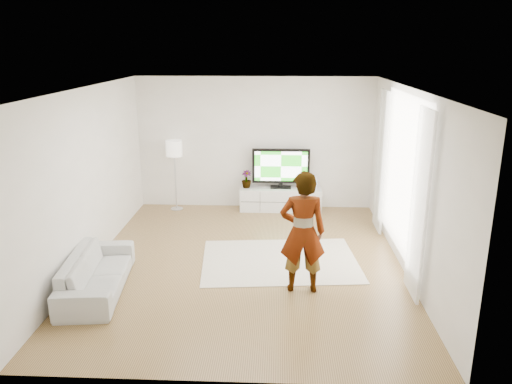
{
  "coord_description": "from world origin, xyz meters",
  "views": [
    {
      "loc": [
        0.5,
        -7.46,
        3.42
      ],
      "look_at": [
        0.14,
        0.4,
        1.09
      ],
      "focal_mm": 35.0,
      "sensor_mm": 36.0,
      "label": 1
    }
  ],
  "objects_px": {
    "player": "(303,232)",
    "sofa": "(97,273)",
    "television": "(281,167)",
    "media_console": "(280,199)",
    "rug": "(280,261)",
    "floor_lamp": "(174,152)"
  },
  "relations": [
    {
      "from": "player",
      "to": "sofa",
      "type": "relative_size",
      "value": 0.93
    },
    {
      "from": "television",
      "to": "sofa",
      "type": "xyz_separation_m",
      "value": [
        -2.65,
        -3.83,
        -0.66
      ]
    },
    {
      "from": "media_console",
      "to": "rug",
      "type": "bearing_deg",
      "value": -90.25
    },
    {
      "from": "media_console",
      "to": "sofa",
      "type": "height_order",
      "value": "sofa"
    },
    {
      "from": "rug",
      "to": "sofa",
      "type": "height_order",
      "value": "sofa"
    },
    {
      "from": "television",
      "to": "rug",
      "type": "distance_m",
      "value": 2.86
    },
    {
      "from": "media_console",
      "to": "rug",
      "type": "relative_size",
      "value": 0.68
    },
    {
      "from": "player",
      "to": "floor_lamp",
      "type": "xyz_separation_m",
      "value": [
        -2.54,
        3.6,
        0.37
      ]
    },
    {
      "from": "player",
      "to": "sofa",
      "type": "bearing_deg",
      "value": 0.8
    },
    {
      "from": "player",
      "to": "media_console",
      "type": "bearing_deg",
      "value": -87.25
    },
    {
      "from": "media_console",
      "to": "sofa",
      "type": "bearing_deg",
      "value": -124.82
    },
    {
      "from": "media_console",
      "to": "television",
      "type": "height_order",
      "value": "television"
    },
    {
      "from": "player",
      "to": "sofa",
      "type": "height_order",
      "value": "player"
    },
    {
      "from": "media_console",
      "to": "player",
      "type": "relative_size",
      "value": 0.97
    },
    {
      "from": "television",
      "to": "rug",
      "type": "relative_size",
      "value": 0.48
    },
    {
      "from": "television",
      "to": "player",
      "type": "xyz_separation_m",
      "value": [
        0.3,
        -3.69,
        -0.04
      ]
    },
    {
      "from": "television",
      "to": "player",
      "type": "relative_size",
      "value": 0.69
    },
    {
      "from": "sofa",
      "to": "media_console",
      "type": "bearing_deg",
      "value": -41.07
    },
    {
      "from": "television",
      "to": "rug",
      "type": "height_order",
      "value": "television"
    },
    {
      "from": "television",
      "to": "floor_lamp",
      "type": "bearing_deg",
      "value": -177.64
    },
    {
      "from": "rug",
      "to": "player",
      "type": "bearing_deg",
      "value": -72.83
    },
    {
      "from": "media_console",
      "to": "player",
      "type": "xyz_separation_m",
      "value": [
        0.3,
        -3.67,
        0.66
      ]
    }
  ]
}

